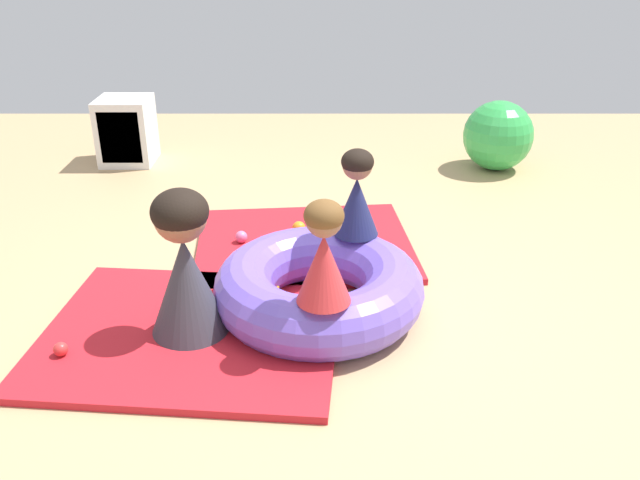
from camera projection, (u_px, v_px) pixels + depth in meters
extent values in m
plane|color=tan|center=(338.00, 300.00, 3.66)|extent=(8.00, 8.00, 0.00)
cube|color=red|center=(305.00, 244.00, 4.26)|extent=(1.46, 1.26, 0.04)
cube|color=red|center=(193.00, 332.00, 3.34)|extent=(1.57, 1.33, 0.04)
torus|color=#7056D1|center=(320.00, 287.00, 3.47)|extent=(1.11, 1.11, 0.32)
cone|color=red|center=(325.00, 268.00, 2.98)|extent=(0.30, 0.30, 0.33)
sphere|color=#936647|center=(325.00, 219.00, 2.87)|extent=(0.17, 0.17, 0.17)
ellipsoid|color=brown|center=(325.00, 216.00, 2.86)|extent=(0.18, 0.18, 0.14)
cone|color=navy|center=(358.00, 206.00, 3.64)|extent=(0.29, 0.29, 0.33)
sphere|color=#936647|center=(359.00, 165.00, 3.53)|extent=(0.17, 0.17, 0.17)
ellipsoid|color=black|center=(359.00, 162.00, 3.53)|extent=(0.18, 0.18, 0.14)
cone|color=#383842|center=(188.00, 285.00, 3.22)|extent=(0.53, 0.53, 0.51)
sphere|color=#936647|center=(181.00, 216.00, 3.06)|extent=(0.25, 0.25, 0.25)
ellipsoid|color=black|center=(181.00, 211.00, 3.05)|extent=(0.27, 0.27, 0.21)
sphere|color=yellow|center=(271.00, 287.00, 3.61)|extent=(0.10, 0.10, 0.10)
sphere|color=blue|center=(340.00, 247.00, 4.10)|extent=(0.07, 0.07, 0.07)
sphere|color=red|center=(62.00, 349.00, 3.12)|extent=(0.07, 0.07, 0.07)
sphere|color=pink|center=(243.00, 237.00, 4.22)|extent=(0.08, 0.08, 0.08)
sphere|color=orange|center=(300.00, 228.00, 4.33)|extent=(0.09, 0.09, 0.09)
sphere|color=green|center=(499.00, 136.00, 5.51)|extent=(0.58, 0.58, 0.58)
cube|color=silver|center=(128.00, 130.00, 5.69)|extent=(0.44, 0.44, 0.56)
cube|color=#2D2D33|center=(124.00, 134.00, 5.58)|extent=(0.34, 0.20, 0.44)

